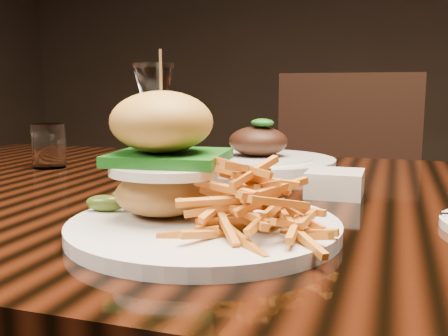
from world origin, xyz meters
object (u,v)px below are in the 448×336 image
(dining_table, at_px, (259,243))
(burger_plate, at_px, (199,187))
(wine_glass, at_px, (154,95))
(far_dish, at_px, (258,158))
(chair_far, at_px, (340,205))

(dining_table, bearing_deg, burger_plate, -92.72)
(dining_table, bearing_deg, wine_glass, 162.10)
(far_dish, bearing_deg, chair_far, 80.89)
(dining_table, relative_size, burger_plate, 5.42)
(dining_table, distance_m, chair_far, 0.90)
(wine_glass, xyz_separation_m, chair_far, (0.24, 0.83, -0.36))
(far_dish, distance_m, chair_far, 0.69)
(burger_plate, distance_m, wine_glass, 0.36)
(dining_table, relative_size, chair_far, 1.68)
(burger_plate, bearing_deg, wine_glass, 129.67)
(far_dish, xyz_separation_m, chair_far, (0.10, 0.64, -0.23))
(dining_table, height_order, burger_plate, burger_plate)
(chair_far, bearing_deg, dining_table, -88.85)
(burger_plate, xyz_separation_m, chair_far, (0.05, 1.12, -0.26))
(far_dish, bearing_deg, dining_table, -75.05)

